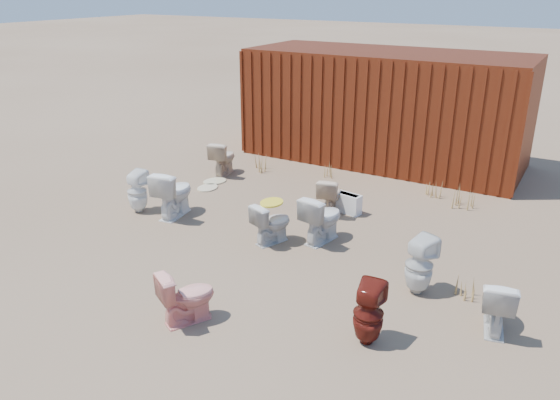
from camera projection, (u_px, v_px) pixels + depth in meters
The scene contains 22 objects.
ground at pixel (260, 246), 8.36m from camera, with size 100.00×100.00×0.00m, color brown.
shipping_container at pixel (385, 107), 12.09m from camera, with size 6.00×2.40×2.40m, color #4F190D.
toilet_front_a at pixel (174, 193), 9.32m from camera, with size 0.46×0.81×0.83m, color white.
toilet_front_pink at pixel (187, 296), 6.38m from camera, with size 0.37×0.66×0.67m, color #F99D90.
toilet_front_c at pixel (322, 218), 8.39m from camera, with size 0.43×0.75×0.77m, color silver.
toilet_front_maroon at pixel (368, 314), 5.98m from camera, with size 0.34×0.34×0.75m, color #5E1710.
toilet_front_e at pixel (497, 303), 6.23m from camera, with size 0.38×0.66×0.68m, color silver.
toilet_back_a at pixel (137, 192), 9.49m from camera, with size 0.34×0.34×0.75m, color white.
toilet_back_beige_left at pixel (223, 158), 11.38m from camera, with size 0.40×0.70×0.71m, color beige.
toilet_back_beige_right at pixel (330, 195), 9.45m from camera, with size 0.37×0.64×0.66m, color beige.
toilet_back_yellowlid at pixel (272, 223), 8.37m from camera, with size 0.36×0.64×0.65m, color silver.
toilet_back_e at pixel (419, 265), 6.96m from camera, with size 0.36×0.36×0.79m, color silver.
yellow_lid at pixel (272, 202), 8.24m from camera, with size 0.33×0.41×0.03m, color yellow.
loose_tank at pixel (347, 203), 9.52m from camera, with size 0.50×0.20×0.35m, color silver.
loose_lid_near at pixel (215, 181), 11.06m from camera, with size 0.38×0.49×0.02m, color #C7BC90.
loose_lid_far at pixel (208, 188), 10.70m from camera, with size 0.36×0.47×0.02m, color beige.
weed_clump_a at pixel (259, 163), 11.69m from camera, with size 0.36×0.36×0.34m, color olive.
weed_clump_b at pixel (347, 195), 10.00m from camera, with size 0.32×0.32×0.27m, color olive.
weed_clump_c at pixel (466, 199), 9.71m from camera, with size 0.36×0.36×0.36m, color olive.
weed_clump_d at pixel (329, 169), 11.36m from camera, with size 0.30×0.30×0.29m, color olive.
weed_clump_e at pixel (434, 189), 10.23m from camera, with size 0.34×0.34×0.31m, color olive.
weed_clump_f at pixel (465, 287), 6.99m from camera, with size 0.28×0.28×0.24m, color olive.
Camera 1 is at (4.07, -6.33, 3.74)m, focal length 35.00 mm.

